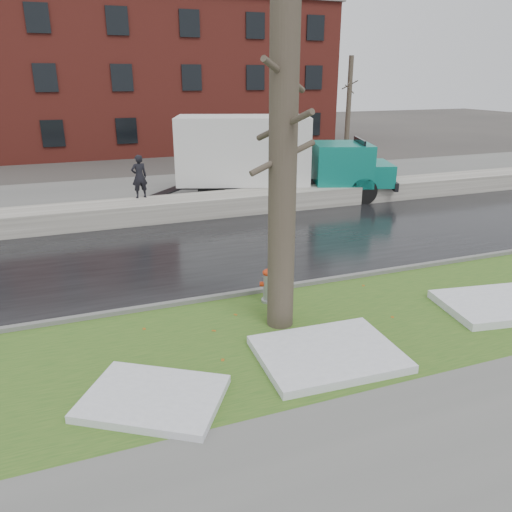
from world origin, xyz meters
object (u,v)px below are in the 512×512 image
object	(u,v)px
fire_hydrant	(269,284)
worker	(139,176)
tree	(283,161)
box_truck	(269,156)

from	to	relation	value
fire_hydrant	worker	distance (m)	9.08
fire_hydrant	tree	xyz separation A→B (m)	(-0.19, -1.13, 3.03)
tree	fire_hydrant	bearing A→B (deg)	80.47
worker	fire_hydrant	bearing A→B (deg)	92.05
fire_hydrant	box_truck	bearing A→B (deg)	91.65
worker	box_truck	bearing A→B (deg)	-178.17
fire_hydrant	tree	size ratio (longest dim) A/B	0.12
box_truck	worker	bearing A→B (deg)	-150.63
tree	worker	xyz separation A→B (m)	(-1.43, 10.00, -1.97)
fire_hydrant	tree	world-z (taller)	tree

